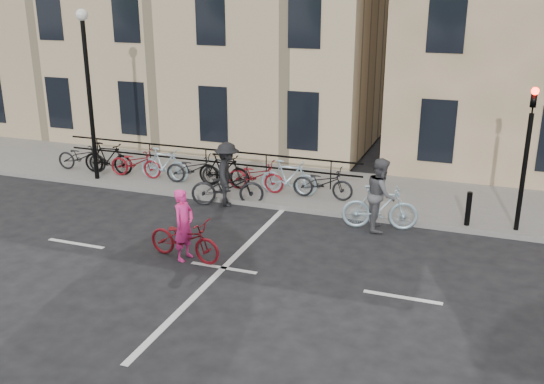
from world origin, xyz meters
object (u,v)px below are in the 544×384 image
(traffic_light, at_px, (528,142))
(cyclist_dark, at_px, (227,181))
(lamp_post, at_px, (87,75))
(cyclist_pink, at_px, (184,235))
(cyclist_grey, at_px, (380,201))

(traffic_light, xyz_separation_m, cyclist_dark, (-7.84, -0.44, -1.72))
(lamp_post, distance_m, cyclist_pink, 7.49)
(cyclist_pink, xyz_separation_m, cyclist_dark, (-0.59, 3.74, 0.15))
(lamp_post, bearing_deg, cyclist_pink, -37.91)
(cyclist_pink, distance_m, cyclist_dark, 3.79)
(cyclist_grey, bearing_deg, traffic_light, -89.09)
(traffic_light, relative_size, cyclist_dark, 1.76)
(lamp_post, height_order, cyclist_pink, lamp_post)
(cyclist_grey, bearing_deg, cyclist_pink, 119.43)
(lamp_post, bearing_deg, cyclist_grey, -5.04)
(cyclist_grey, distance_m, cyclist_dark, 4.49)
(cyclist_pink, xyz_separation_m, cyclist_grey, (3.89, 3.42, 0.19))
(traffic_light, height_order, cyclist_grey, traffic_light)
(traffic_light, bearing_deg, cyclist_pink, -150.00)
(traffic_light, height_order, cyclist_pink, traffic_light)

